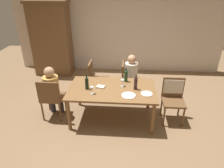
% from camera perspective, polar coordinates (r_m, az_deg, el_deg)
% --- Properties ---
extents(ground_plane, '(10.00, 10.00, 0.00)m').
position_cam_1_polar(ground_plane, '(4.53, 0.00, -9.32)').
color(ground_plane, '#846647').
extents(rear_room_partition, '(6.40, 0.12, 2.70)m').
position_cam_1_polar(rear_room_partition, '(6.49, 1.84, 15.30)').
color(rear_room_partition, beige).
rests_on(rear_room_partition, ground_plane).
extents(armoire_cabinet, '(1.18, 0.62, 2.18)m').
position_cam_1_polar(armoire_cabinet, '(6.51, -16.47, 11.97)').
color(armoire_cabinet, brown).
rests_on(armoire_cabinet, ground_plane).
extents(dining_table, '(1.75, 1.04, 0.73)m').
position_cam_1_polar(dining_table, '(4.18, 0.00, -2.15)').
color(dining_table, brown).
rests_on(dining_table, ground_plane).
extents(chair_left_end, '(0.44, 0.44, 0.92)m').
position_cam_1_polar(chair_left_end, '(4.42, -16.59, -3.34)').
color(chair_left_end, brown).
rests_on(chair_left_end, ground_plane).
extents(chair_far_right, '(0.44, 0.44, 0.92)m').
position_cam_1_polar(chair_far_right, '(5.02, 4.27, 1.62)').
color(chair_far_right, brown).
rests_on(chair_far_right, ground_plane).
extents(chair_right_end, '(0.44, 0.46, 0.92)m').
position_cam_1_polar(chair_right_end, '(4.41, 16.64, -2.50)').
color(chair_right_end, brown).
rests_on(chair_right_end, ground_plane).
extents(chair_far_left, '(0.44, 0.44, 0.92)m').
position_cam_1_polar(chair_far_left, '(5.07, -4.69, 1.91)').
color(chair_far_left, brown).
rests_on(chair_far_left, ground_plane).
extents(person_woman_host, '(0.31, 0.36, 1.15)m').
position_cam_1_polar(person_woman_host, '(4.45, -16.34, -1.16)').
color(person_woman_host, '#33333D').
rests_on(person_woman_host, ground_plane).
extents(person_man_bearded, '(0.35, 0.30, 1.13)m').
position_cam_1_polar(person_man_bearded, '(4.97, 5.62, 2.82)').
color(person_man_bearded, '#33333D').
rests_on(person_man_bearded, ground_plane).
extents(wine_bottle_tall_green, '(0.07, 0.07, 0.31)m').
position_cam_1_polar(wine_bottle_tall_green, '(4.07, 6.60, 0.32)').
color(wine_bottle_tall_green, black).
rests_on(wine_bottle_tall_green, dining_table).
extents(wine_bottle_dark_red, '(0.07, 0.07, 0.31)m').
position_cam_1_polar(wine_bottle_dark_red, '(4.09, -7.03, 0.31)').
color(wine_bottle_dark_red, black).
rests_on(wine_bottle_dark_red, dining_table).
extents(wine_bottle_short_olive, '(0.07, 0.07, 0.32)m').
position_cam_1_polar(wine_bottle_short_olive, '(4.37, 3.91, 2.38)').
color(wine_bottle_short_olive, '#19381E').
rests_on(wine_bottle_short_olive, dining_table).
extents(wine_glass_near_left, '(0.07, 0.07, 0.15)m').
position_cam_1_polar(wine_glass_near_left, '(4.18, 2.90, 0.68)').
color(wine_glass_near_left, silver).
rests_on(wine_glass_near_left, dining_table).
extents(wine_glass_centre, '(0.07, 0.07, 0.15)m').
position_cam_1_polar(wine_glass_centre, '(3.92, -5.58, -1.32)').
color(wine_glass_centre, silver).
rests_on(wine_glass_centre, dining_table).
extents(dinner_plate_host, '(0.27, 0.27, 0.01)m').
position_cam_1_polar(dinner_plate_host, '(3.89, 4.62, -3.18)').
color(dinner_plate_host, white).
rests_on(dinner_plate_host, dining_table).
extents(dinner_plate_guest_left, '(0.22, 0.22, 0.01)m').
position_cam_1_polar(dinner_plate_guest_left, '(3.99, 9.60, -2.68)').
color(dinner_plate_guest_left, white).
rests_on(dinner_plate_guest_left, dining_table).
extents(folded_napkin, '(0.18, 0.15, 0.03)m').
position_cam_1_polar(folded_napkin, '(4.17, -3.18, -0.78)').
color(folded_napkin, beige).
rests_on(folded_napkin, dining_table).
extents(handbag, '(0.15, 0.29, 0.22)m').
position_cam_1_polar(handbag, '(5.22, 0.24, -2.44)').
color(handbag, brown).
rests_on(handbag, ground_plane).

